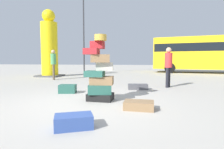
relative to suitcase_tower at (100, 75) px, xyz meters
name	(u,v)px	position (x,y,z in m)	size (l,w,h in m)	color
ground_plane	(86,102)	(-0.31, -0.30, -0.70)	(80.00, 80.00, 0.00)	#ADA89E
suitcase_tower	(100,75)	(0.00, 0.00, 0.00)	(0.78, 0.60, 1.81)	black
suitcase_brown_left_side	(139,105)	(1.09, -0.73, -0.61)	(0.67, 0.43, 0.19)	olive
suitcase_charcoal_foreground_far	(138,87)	(0.98, 2.09, -0.60)	(0.74, 0.32, 0.21)	#4C4C51
suitcase_teal_upright_blue	(68,89)	(-1.37, 0.92, -0.56)	(0.55, 0.37, 0.29)	#26594C
suitcase_navy_behind_tower	(74,121)	(0.06, -2.07, -0.59)	(0.61, 0.37, 0.22)	#334F99
person_bearded_onlooker	(53,62)	(-3.94, 4.79, 0.33)	(0.30, 0.31, 1.72)	brown
person_tourist_with_camera	(168,64)	(2.19, 2.89, 0.28)	(0.30, 0.32, 1.65)	black
yellow_dummy_statue	(49,47)	(-5.24, 6.72, 1.34)	(1.56, 1.56, 4.57)	yellow
parked_bus	(203,52)	(6.34, 12.43, 1.13)	(8.64, 3.87, 3.15)	yellow
lamp_post	(84,21)	(-4.00, 10.34, 3.84)	(0.36, 0.36, 7.10)	#333338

